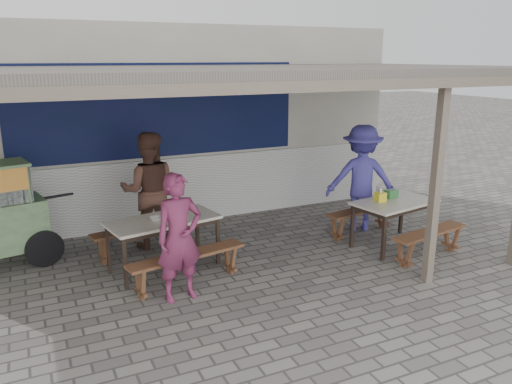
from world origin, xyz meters
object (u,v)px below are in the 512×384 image
object	(u,v)px
tissue_box	(380,197)
bench_left_wall	(145,233)
patron_wall_side	(149,190)
donation_box	(391,194)
condiment_bowl	(156,219)
bench_left_street	(187,262)
patron_street_side	(179,238)
table_left	(163,224)
patron_right_table	(361,178)
condiment_jar	(179,207)
table_right	(395,206)
bench_right_wall	(361,215)
bench_right_street	(429,238)

from	to	relation	value
tissue_box	bench_left_wall	bearing A→B (deg)	160.01
patron_wall_side	donation_box	world-z (taller)	patron_wall_side
tissue_box	condiment_bowl	distance (m)	3.48
bench_left_street	patron_street_side	world-z (taller)	patron_street_side
tissue_box	table_left	bearing A→B (deg)	170.08
patron_wall_side	tissue_box	xyz separation A→B (m)	(3.28, -1.55, -0.10)
bench_left_wall	patron_street_side	distance (m)	1.71
bench_left_street	patron_right_table	world-z (taller)	patron_right_table
patron_wall_side	condiment_jar	bearing A→B (deg)	129.11
bench_left_street	table_left	bearing A→B (deg)	90.00
patron_right_table	donation_box	bearing A→B (deg)	122.36
bench_left_street	table_right	size ratio (longest dim) A/B	1.16
bench_left_wall	patron_wall_side	distance (m)	0.67
table_right	patron_right_table	bearing A→B (deg)	79.34
bench_left_wall	donation_box	xyz separation A→B (m)	(3.74, -1.17, 0.47)
patron_right_table	condiment_bowl	xyz separation A→B (m)	(-3.66, -0.23, -0.15)
table_right	condiment_jar	world-z (taller)	condiment_jar
patron_wall_side	tissue_box	distance (m)	3.63
bench_left_street	condiment_bowl	bearing A→B (deg)	98.44
bench_left_wall	condiment_bowl	size ratio (longest dim) A/B	9.95
condiment_jar	donation_box	bearing A→B (deg)	-13.68
bench_right_wall	patron_street_side	world-z (taller)	patron_street_side
bench_right_wall	tissue_box	xyz separation A→B (m)	(-0.10, -0.58, 0.49)
bench_right_street	condiment_bowl	xyz separation A→B (m)	(-3.77, 1.34, 0.44)
bench_left_street	condiment_bowl	distance (m)	0.83
donation_box	condiment_jar	bearing A→B (deg)	166.32
table_left	bench_right_wall	xyz separation A→B (m)	(3.43, 0.00, -0.34)
table_right	tissue_box	bearing A→B (deg)	148.00
table_left	patron_wall_side	bearing A→B (deg)	76.65
table_right	patron_street_side	size ratio (longest dim) A/B	0.88
bench_right_street	bench_right_wall	world-z (taller)	same
bench_right_street	table_left	bearing A→B (deg)	149.83
bench_right_street	patron_street_side	world-z (taller)	patron_street_side
table_right	condiment_jar	bearing A→B (deg)	153.11
patron_street_side	condiment_jar	distance (m)	1.33
patron_wall_side	bench_right_street	bearing A→B (deg)	164.09
table_left	patron_wall_side	xyz separation A→B (m)	(0.05, 0.97, 0.25)
patron_wall_side	patron_right_table	xyz separation A→B (m)	(3.51, -0.74, -0.00)
bench_left_wall	condiment_bowl	world-z (taller)	condiment_bowl
patron_street_side	tissue_box	bearing A→B (deg)	0.01
bench_right_wall	patron_street_side	bearing A→B (deg)	-174.44
tissue_box	donation_box	xyz separation A→B (m)	(0.29, 0.09, -0.01)
bench_left_street	donation_box	world-z (taller)	donation_box
table_left	donation_box	world-z (taller)	donation_box
bench_left_street	table_right	bearing A→B (deg)	-10.53
table_left	bench_left_wall	size ratio (longest dim) A/B	0.99
table_left	bench_left_street	bearing A→B (deg)	-90.00
condiment_jar	bench_left_street	bearing A→B (deg)	-101.22
bench_right_wall	donation_box	size ratio (longest dim) A/B	7.33
table_left	bench_left_wall	world-z (taller)	table_left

